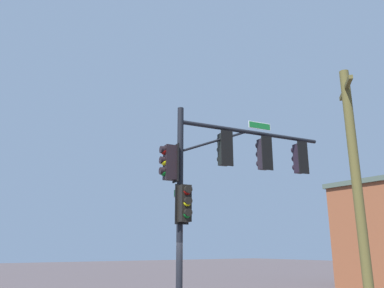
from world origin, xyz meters
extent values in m
cylinder|color=black|center=(0.00, 0.00, 3.41)|extent=(0.20, 0.20, 6.82)
cylinder|color=black|center=(2.81, -0.47, 6.34)|extent=(5.65, 1.09, 0.14)
cylinder|color=black|center=(1.27, -0.21, 5.84)|extent=(2.57, 0.51, 1.07)
cube|color=black|center=(1.61, -0.27, 5.59)|extent=(0.38, 0.41, 1.10)
cube|color=black|center=(1.57, -0.47, 5.59)|extent=(0.44, 0.12, 1.22)
sphere|color=maroon|center=(1.64, -0.07, 5.93)|extent=(0.22, 0.22, 0.22)
cylinder|color=black|center=(1.65, -0.02, 5.98)|extent=(0.25, 0.18, 0.23)
sphere|color=#FFFC14|center=(1.64, -0.07, 5.59)|extent=(0.22, 0.22, 0.22)
cylinder|color=black|center=(1.65, -0.02, 5.64)|extent=(0.25, 0.18, 0.23)
sphere|color=#0B621E|center=(1.64, -0.07, 5.25)|extent=(0.22, 0.22, 0.22)
cylinder|color=black|center=(1.65, -0.02, 5.30)|extent=(0.25, 0.18, 0.23)
cube|color=black|center=(3.21, -0.54, 5.59)|extent=(0.37, 0.40, 1.10)
cube|color=black|center=(3.18, -0.74, 5.59)|extent=(0.44, 0.10, 1.22)
sphere|color=maroon|center=(3.24, -0.34, 5.93)|extent=(0.22, 0.22, 0.22)
cylinder|color=black|center=(3.25, -0.28, 5.98)|extent=(0.25, 0.17, 0.23)
sphere|color=#FFFC14|center=(3.24, -0.34, 5.59)|extent=(0.22, 0.22, 0.22)
cylinder|color=black|center=(3.25, -0.28, 5.64)|extent=(0.25, 0.17, 0.23)
sphere|color=#0B621E|center=(3.24, -0.34, 5.25)|extent=(0.22, 0.22, 0.22)
cylinder|color=black|center=(3.25, -0.28, 5.30)|extent=(0.25, 0.17, 0.23)
cube|color=black|center=(4.82, -0.81, 5.59)|extent=(0.38, 0.41, 1.10)
cube|color=black|center=(4.78, -1.01, 5.59)|extent=(0.44, 0.12, 1.22)
sphere|color=maroon|center=(4.86, -0.62, 5.93)|extent=(0.22, 0.22, 0.22)
cylinder|color=black|center=(4.87, -0.56, 5.98)|extent=(0.25, 0.18, 0.23)
sphere|color=#FFFC14|center=(4.86, -0.62, 5.59)|extent=(0.22, 0.22, 0.22)
cylinder|color=black|center=(4.87, -0.56, 5.64)|extent=(0.25, 0.18, 0.23)
sphere|color=#0B621E|center=(4.86, -0.62, 5.25)|extent=(0.22, 0.22, 0.22)
cylinder|color=black|center=(4.87, -0.56, 5.30)|extent=(0.25, 0.18, 0.23)
cube|color=black|center=(-0.35, 0.06, 4.94)|extent=(0.41, 0.38, 1.10)
cube|color=black|center=(-0.15, 0.02, 4.94)|extent=(0.11, 0.44, 1.22)
sphere|color=maroon|center=(-0.54, 0.09, 5.28)|extent=(0.22, 0.22, 0.22)
cylinder|color=black|center=(-0.60, 0.10, 5.33)|extent=(0.18, 0.25, 0.23)
sphere|color=#FFFC14|center=(-0.54, 0.09, 4.94)|extent=(0.22, 0.22, 0.22)
cylinder|color=black|center=(-0.60, 0.10, 4.99)|extent=(0.18, 0.25, 0.23)
sphere|color=#0B621E|center=(-0.54, 0.09, 4.60)|extent=(0.22, 0.22, 0.22)
cylinder|color=black|center=(-0.60, 0.10, 4.65)|extent=(0.18, 0.25, 0.23)
cube|color=black|center=(-0.06, -0.35, 3.64)|extent=(0.38, 0.41, 1.10)
cube|color=black|center=(-0.02, -0.15, 3.64)|extent=(0.44, 0.11, 1.22)
sphere|color=maroon|center=(-0.09, -0.54, 3.98)|extent=(0.22, 0.22, 0.22)
cylinder|color=black|center=(-0.10, -0.60, 4.03)|extent=(0.25, 0.18, 0.23)
sphere|color=#FFFC14|center=(-0.09, -0.54, 3.64)|extent=(0.22, 0.22, 0.22)
cylinder|color=black|center=(-0.10, -0.60, 3.69)|extent=(0.25, 0.18, 0.23)
sphere|color=#0B621E|center=(-0.09, -0.54, 3.30)|extent=(0.22, 0.22, 0.22)
cylinder|color=black|center=(-0.10, -0.60, 3.35)|extent=(0.25, 0.18, 0.23)
cube|color=white|center=(3.09, -0.52, 6.64)|extent=(0.93, 0.18, 0.26)
cube|color=#16682B|center=(3.09, -0.52, 6.64)|extent=(0.89, 0.18, 0.22)
cube|color=white|center=(0.00, 0.00, 4.04)|extent=(0.18, 0.93, 0.26)
cube|color=#206735|center=(0.00, 0.00, 4.04)|extent=(0.18, 0.89, 0.22)
cylinder|color=brown|center=(3.96, -3.54, 3.92)|extent=(0.29, 0.29, 7.83)
cube|color=brown|center=(3.96, -3.54, 7.23)|extent=(1.40, 1.32, 0.12)
cube|color=#A5B7C6|center=(18.48, 5.39, 3.38)|extent=(0.90, 0.04, 1.20)
cube|color=#A5B7C6|center=(16.35, 5.39, 1.67)|extent=(0.90, 0.04, 1.20)
cube|color=#A5B7C6|center=(16.34, 5.39, 1.93)|extent=(0.90, 0.04, 1.20)
cube|color=#A5B7C6|center=(15.94, 5.39, 3.42)|extent=(0.90, 0.04, 1.20)
cube|color=#A5B7C6|center=(15.78, 5.39, 2.83)|extent=(0.90, 0.04, 1.20)
cube|color=#A5B7C6|center=(17.90, 5.39, 2.43)|extent=(0.90, 0.04, 1.20)
camera|label=1|loc=(-6.44, -9.96, 2.34)|focal=35.64mm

